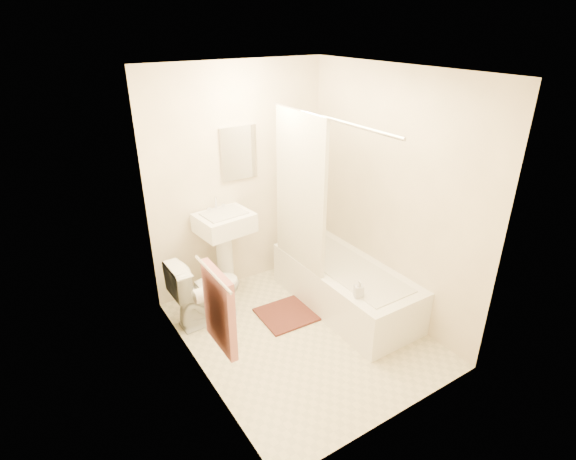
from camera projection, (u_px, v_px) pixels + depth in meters
floor at (302, 333)px, 4.32m from camera, size 2.40×2.40×0.00m
ceiling at (306, 70)px, 3.29m from camera, size 2.40×2.40×0.00m
wall_back at (239, 180)px, 4.72m from camera, size 2.00×0.02×2.40m
wall_left at (193, 249)px, 3.32m from camera, size 0.02×2.40×2.40m
wall_right at (390, 196)px, 4.29m from camera, size 0.02×2.40×2.40m
mirror at (239, 153)px, 4.58m from camera, size 0.40×0.03×0.55m
curtain_rod at (329, 118)px, 3.69m from camera, size 0.03×1.70×0.03m
shower_curtain at (300, 193)px, 4.32m from camera, size 0.04×0.80×1.55m
towel_bar at (212, 274)px, 3.19m from camera, size 0.02×0.60×0.02m
towel at (219, 310)px, 3.34m from camera, size 0.06×0.45×0.66m
toilet_paper at (201, 295)px, 3.66m from camera, size 0.11×0.12×0.12m
toilet at (206, 290)px, 4.38m from camera, size 0.71×0.41×0.69m
sink at (225, 252)px, 4.71m from camera, size 0.58×0.48×1.05m
bathtub at (345, 286)px, 4.65m from camera, size 0.72×1.65×0.46m
bath_mat at (292, 312)px, 4.61m from camera, size 0.69×0.53×0.02m
soap_bottle at (359, 289)px, 4.02m from camera, size 0.10×0.10×0.17m
scrub_brush at (311, 244)px, 4.96m from camera, size 0.08×0.20×0.04m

